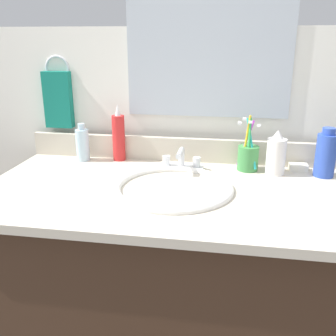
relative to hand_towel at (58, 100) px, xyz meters
The scene contains 15 objects.
vanity_cabinet 0.86m from the hand_towel, 33.49° to the right, with size 1.13×0.57×0.78m, color #382316.
countertop 0.63m from the hand_towel, 33.49° to the right, with size 1.17×0.62×0.03m, color beige.
backsplash 0.52m from the hand_towel, ahead, with size 1.17×0.02×0.09m, color beige.
back_wall 0.62m from the hand_towel, ahead, with size 2.27×0.04×1.30m, color white.
mirror_panel 0.63m from the hand_towel, ahead, with size 0.60×0.01×0.56m, color #B2BCC6.
towel_ring 0.12m from the hand_towel, 90.00° to the left, with size 0.10×0.10×0.01m, color silver.
hand_towel is the anchor object (origin of this frame).
sink_basin 0.66m from the hand_towel, 32.51° to the right, with size 0.38×0.38×0.11m.
faucet 0.56m from the hand_towel, 14.41° to the right, with size 0.16×0.10×0.08m.
bottle_lotion_white 0.86m from the hand_towel, ahead, with size 0.07×0.07×0.16m.
bottle_shampoo_blue 1.02m from the hand_towel, ahead, with size 0.07×0.07×0.17m.
bottle_spray_red 0.29m from the hand_towel, 11.00° to the right, with size 0.05×0.05×0.22m.
bottle_gel_clear 0.21m from the hand_towel, 32.73° to the right, with size 0.05×0.05×0.15m.
cup_green 0.77m from the hand_towel, ahead, with size 0.08×0.08×0.20m.
soap_bar 0.95m from the hand_towel, ahead, with size 0.06×0.04×0.02m, color white.
Camera 1 is at (0.19, -1.11, 1.26)m, focal length 40.88 mm.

